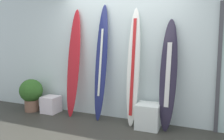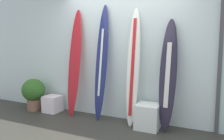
{
  "view_description": "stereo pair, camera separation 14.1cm",
  "coord_description": "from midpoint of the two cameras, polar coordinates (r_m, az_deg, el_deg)",
  "views": [
    {
      "loc": [
        1.43,
        -2.65,
        1.41
      ],
      "look_at": [
        -0.13,
        0.95,
        0.98
      ],
      "focal_mm": 34.22,
      "sensor_mm": 36.0,
      "label": 1
    },
    {
      "loc": [
        1.56,
        -2.59,
        1.41
      ],
      "look_at": [
        -0.13,
        0.95,
        0.98
      ],
      "focal_mm": 34.22,
      "sensor_mm": 36.0,
      "label": 2
    }
  ],
  "objects": [
    {
      "name": "display_block_center",
      "position": [
        3.83,
        8.6,
        -12.04
      ],
      "size": [
        0.4,
        0.4,
        0.43
      ],
      "color": "silver",
      "rests_on": "ground"
    },
    {
      "name": "surfboard_navy",
      "position": [
        4.1,
        -3.9,
        2.04
      ],
      "size": [
        0.26,
        0.37,
        2.22
      ],
      "color": "navy",
      "rests_on": "ground"
    },
    {
      "name": "display_block_left",
      "position": [
        4.85,
        -16.78,
        -8.79
      ],
      "size": [
        0.34,
        0.34,
        0.35
      ],
      "color": "white",
      "rests_on": "ground"
    },
    {
      "name": "wall_back",
      "position": [
        4.2,
        2.57,
        6.08
      ],
      "size": [
        7.2,
        0.2,
        2.8
      ],
      "primitive_type": "cube",
      "color": "silver",
      "rests_on": "ground"
    },
    {
      "name": "potted_plant",
      "position": [
        5.05,
        -21.52,
        -5.67
      ],
      "size": [
        0.5,
        0.5,
        0.71
      ],
      "color": "#845C48",
      "rests_on": "ground"
    },
    {
      "name": "surfboard_charcoal",
      "position": [
        3.69,
        13.74,
        -1.4
      ],
      "size": [
        0.3,
        0.38,
        1.89
      ],
      "color": "#241F32",
      "rests_on": "ground"
    },
    {
      "name": "surfboard_crimson",
      "position": [
        4.41,
        -11.12,
        1.68
      ],
      "size": [
        0.29,
        0.37,
        2.17
      ],
      "color": "#AF1B23",
      "rests_on": "ground"
    },
    {
      "name": "surfboard_ivory",
      "position": [
        3.83,
        4.68,
        0.71
      ],
      "size": [
        0.25,
        0.42,
        2.11
      ],
      "color": "white",
      "rests_on": "ground"
    }
  ]
}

